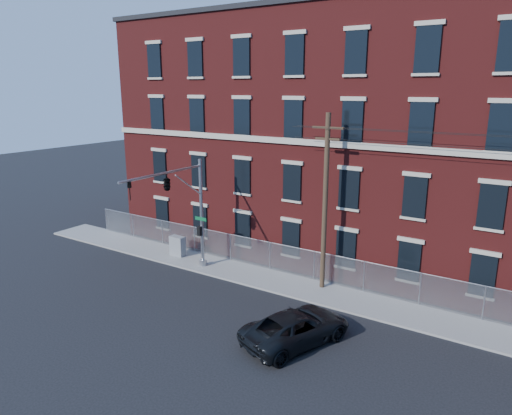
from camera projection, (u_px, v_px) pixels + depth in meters
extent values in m
plane|color=black|center=(239.00, 318.00, 23.70)|extent=(140.00, 140.00, 0.00)
cube|color=black|center=(162.00, 214.00, 35.00)|extent=(1.20, 0.10, 2.20)
cube|color=black|center=(160.00, 166.00, 34.10)|extent=(1.20, 0.10, 2.20)
cube|color=black|center=(157.00, 114.00, 33.15)|extent=(1.20, 0.10, 2.20)
cube|color=black|center=(154.00, 61.00, 32.25)|extent=(1.20, 0.10, 2.20)
cube|color=black|center=(200.00, 221.00, 33.08)|extent=(1.20, 0.10, 2.20)
cube|color=black|center=(199.00, 171.00, 32.18)|extent=(1.20, 0.10, 2.20)
cube|color=black|center=(197.00, 115.00, 31.23)|extent=(1.20, 0.10, 2.20)
cube|color=black|center=(195.00, 59.00, 30.33)|extent=(1.20, 0.10, 2.20)
cube|color=black|center=(243.00, 229.00, 31.16)|extent=(1.20, 0.10, 2.20)
cube|color=black|center=(242.00, 176.00, 30.26)|extent=(1.20, 0.10, 2.20)
cube|color=black|center=(242.00, 117.00, 29.31)|extent=(1.20, 0.10, 2.20)
cube|color=black|center=(241.00, 57.00, 28.41)|extent=(1.20, 0.10, 2.20)
cube|color=black|center=(291.00, 239.00, 29.24)|extent=(1.20, 0.10, 2.20)
cube|color=black|center=(292.00, 182.00, 28.34)|extent=(1.20, 0.10, 2.20)
cube|color=black|center=(293.00, 119.00, 27.40)|extent=(1.20, 0.10, 2.20)
cube|color=black|center=(294.00, 55.00, 26.50)|extent=(1.20, 0.10, 2.20)
cube|color=black|center=(346.00, 249.00, 27.32)|extent=(1.20, 0.10, 2.20)
cube|color=black|center=(349.00, 189.00, 26.43)|extent=(1.20, 0.10, 2.20)
cube|color=black|center=(352.00, 121.00, 25.48)|extent=(1.20, 0.10, 2.20)
cube|color=black|center=(356.00, 52.00, 24.58)|extent=(1.20, 0.10, 2.20)
cube|color=black|center=(409.00, 261.00, 25.41)|extent=(1.20, 0.10, 2.20)
cube|color=black|center=(415.00, 197.00, 24.51)|extent=(1.20, 0.10, 2.20)
cube|color=black|center=(421.00, 124.00, 23.56)|extent=(1.20, 0.10, 2.20)
cube|color=black|center=(428.00, 49.00, 22.66)|extent=(1.20, 0.10, 2.20)
cube|color=black|center=(482.00, 275.00, 23.49)|extent=(1.20, 0.10, 2.20)
cube|color=black|center=(492.00, 206.00, 22.59)|extent=(1.20, 0.10, 2.20)
cube|color=black|center=(502.00, 127.00, 21.64)|extent=(1.20, 0.10, 2.20)
cube|color=black|center=(512.00, 46.00, 20.74)|extent=(1.20, 0.10, 2.20)
cylinder|color=#9EA0A5|center=(106.00, 220.00, 37.73)|extent=(0.06, 0.06, 1.85)
cylinder|color=#9EA0A5|center=(133.00, 226.00, 36.11)|extent=(0.06, 0.06, 1.85)
cylinder|color=#9EA0A5|center=(162.00, 232.00, 34.49)|extent=(0.06, 0.06, 1.85)
cylinder|color=#9EA0A5|center=(195.00, 239.00, 32.86)|extent=(0.06, 0.06, 1.85)
cylinder|color=#9EA0A5|center=(230.00, 247.00, 31.24)|extent=(0.06, 0.06, 1.85)
cylinder|color=#9EA0A5|center=(270.00, 256.00, 29.61)|extent=(0.06, 0.06, 1.85)
cylinder|color=#9EA0A5|center=(314.00, 266.00, 27.99)|extent=(0.06, 0.06, 1.85)
cylinder|color=#9EA0A5|center=(364.00, 276.00, 26.36)|extent=(0.06, 0.06, 1.85)
cylinder|color=#9EA0A5|center=(420.00, 289.00, 24.74)|extent=(0.06, 0.06, 1.85)
cylinder|color=#9EA0A5|center=(484.00, 303.00, 23.11)|extent=(0.06, 0.06, 1.85)
cylinder|color=#9EA0A5|center=(202.00, 214.00, 29.60)|extent=(0.22, 0.22, 7.00)
cylinder|color=#9EA0A5|center=(203.00, 262.00, 30.43)|extent=(0.50, 0.50, 0.40)
cylinder|color=#9EA0A5|center=(163.00, 173.00, 26.18)|extent=(0.14, 6.50, 0.14)
cylinder|color=#9EA0A5|center=(188.00, 185.00, 28.10)|extent=(0.08, 2.18, 1.56)
cube|color=#0C592D|center=(201.00, 219.00, 29.53)|extent=(0.90, 0.03, 0.22)
cube|color=black|center=(200.00, 231.00, 29.67)|extent=(0.25, 0.25, 0.60)
imported|color=black|center=(129.00, 191.00, 24.24)|extent=(0.16, 0.20, 1.00)
imported|color=black|center=(167.00, 182.00, 26.52)|extent=(0.53, 2.48, 1.00)
cylinder|color=#453422|center=(325.00, 204.00, 25.94)|extent=(0.28, 0.28, 10.00)
cube|color=#453422|center=(328.00, 128.00, 24.89)|extent=(1.80, 0.12, 0.12)
cube|color=#453422|center=(328.00, 139.00, 25.04)|extent=(1.40, 0.12, 0.12)
imported|color=black|center=(296.00, 327.00, 21.32)|extent=(4.22, 5.91, 1.49)
cube|color=gray|center=(178.00, 246.00, 32.13)|extent=(1.11, 0.57, 1.36)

